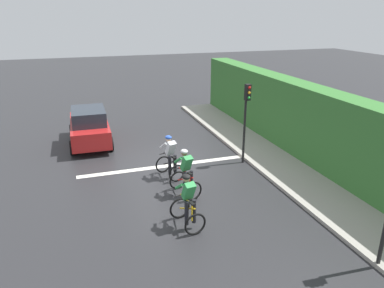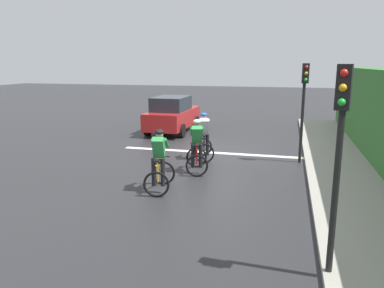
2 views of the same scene
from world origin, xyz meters
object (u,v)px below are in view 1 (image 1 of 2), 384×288
cyclist_lead (188,203)px  car_red (89,126)px  cyclist_second (186,174)px  traffic_light_near_crossing (246,112)px  cyclist_mid (170,158)px

cyclist_lead → car_red: (2.25, -8.35, 0.08)m
cyclist_second → traffic_light_near_crossing: 3.99m
cyclist_lead → cyclist_second: size_ratio=1.00×
cyclist_second → car_red: size_ratio=0.40×
car_red → traffic_light_near_crossing: (-5.95, 4.44, 1.35)m
cyclist_second → car_red: bearing=-66.5°
cyclist_mid → car_red: 5.53m
traffic_light_near_crossing → cyclist_mid: bearing=7.0°
car_red → traffic_light_near_crossing: bearing=143.3°
cyclist_mid → traffic_light_near_crossing: traffic_light_near_crossing is taller
cyclist_lead → cyclist_mid: size_ratio=1.00×
cyclist_mid → car_red: (2.66, -4.84, 0.08)m
traffic_light_near_crossing → cyclist_lead: bearing=46.6°
cyclist_mid → traffic_light_near_crossing: bearing=-173.0°
cyclist_lead → cyclist_mid: same height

